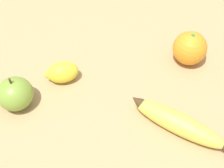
# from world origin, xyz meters

# --- Properties ---
(ground_plane) EXTENTS (3.00, 3.00, 0.00)m
(ground_plane) POSITION_xyz_m (0.00, 0.00, 0.00)
(ground_plane) COLOR tan
(banana) EXTENTS (0.19, 0.15, 0.04)m
(banana) POSITION_xyz_m (-0.02, -0.06, 0.02)
(banana) COLOR #DBCC4C
(banana) RESTS_ON ground_plane
(orange) EXTENTS (0.08, 0.08, 0.08)m
(orange) POSITION_xyz_m (0.14, -0.18, 0.04)
(orange) COLOR orange
(orange) RESTS_ON ground_plane
(apple) EXTENTS (0.08, 0.08, 0.08)m
(apple) POSITION_xyz_m (0.16, 0.22, 0.03)
(apple) COLOR olive
(apple) RESTS_ON ground_plane
(lemon) EXTENTS (0.06, 0.08, 0.05)m
(lemon) POSITION_xyz_m (0.19, 0.11, 0.02)
(lemon) COLOR yellow
(lemon) RESTS_ON ground_plane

